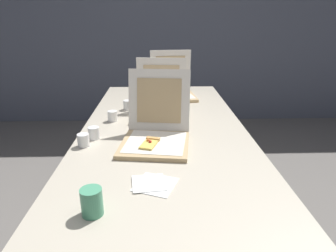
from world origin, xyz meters
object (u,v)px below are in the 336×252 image
object	(u,v)px
cup_printed_front	(92,202)
cup_white_far	(127,105)
table	(164,133)
pizza_box_middle	(160,108)
cup_white_near_center	(94,133)
pizza_box_front	(156,134)
pizza_box_back	(173,90)
cup_white_near_left	(83,140)
cup_white_mid	(113,116)
napkin_pile	(153,184)

from	to	relation	value
cup_printed_front	cup_white_far	bearing A→B (deg)	89.75
table	cup_white_far	bearing A→B (deg)	125.60
table	cup_printed_front	bearing A→B (deg)	-106.96
pizza_box_middle	cup_white_near_center	world-z (taller)	pizza_box_middle
pizza_box_front	pizza_box_back	size ratio (longest dim) A/B	1.18
pizza_box_front	pizza_box_back	xyz separation A→B (m)	(0.13, 0.94, 0.00)
cup_white_far	cup_white_near_left	distance (m)	0.65
pizza_box_middle	cup_white_near_left	world-z (taller)	pizza_box_middle
cup_white_mid	napkin_pile	xyz separation A→B (m)	(0.26, -0.76, -0.03)
pizza_box_middle	cup_printed_front	bearing A→B (deg)	-96.92
cup_white_near_center	napkin_pile	xyz separation A→B (m)	(0.32, -0.48, -0.03)
cup_white_near_center	pizza_box_back	bearing A→B (deg)	61.76
pizza_box_back	cup_white_mid	xyz separation A→B (m)	(-0.41, -0.58, -0.02)
table	cup_white_far	distance (m)	0.44
pizza_box_middle	cup_white_near_center	bearing A→B (deg)	-127.15
cup_white_near_left	cup_printed_front	bearing A→B (deg)	-74.12
pizza_box_back	cup_white_mid	size ratio (longest dim) A/B	5.75
cup_printed_front	napkin_pile	size ratio (longest dim) A/B	0.49
pizza_box_front	cup_white_far	distance (m)	0.63
cup_white_near_center	cup_white_far	bearing A→B (deg)	76.08
pizza_box_back	cup_white_near_center	bearing A→B (deg)	-124.65
pizza_box_front	cup_white_mid	world-z (taller)	pizza_box_front
table	cup_white_near_center	world-z (taller)	cup_white_near_center
pizza_box_front	cup_white_mid	xyz separation A→B (m)	(-0.27, 0.36, -0.02)
cup_printed_front	cup_white_near_center	bearing A→B (deg)	100.84
pizza_box_front	cup_white_far	bearing A→B (deg)	115.62
cup_white_mid	pizza_box_front	bearing A→B (deg)	-52.49
table	pizza_box_middle	xyz separation A→B (m)	(-0.02, 0.21, 0.10)
pizza_box_front	cup_white_near_center	world-z (taller)	pizza_box_front
cup_white_mid	cup_white_near_left	xyz separation A→B (m)	(-0.09, -0.38, 0.00)
cup_white_near_left	napkin_pile	size ratio (longest dim) A/B	0.33
pizza_box_middle	cup_printed_front	xyz separation A→B (m)	(-0.23, -1.04, -0.01)
cup_white_near_left	cup_white_far	bearing A→B (deg)	75.32
table	pizza_box_front	distance (m)	0.27
pizza_box_back	cup_white_far	bearing A→B (deg)	-140.93
pizza_box_back	napkin_pile	distance (m)	1.35
cup_white_near_left	napkin_pile	xyz separation A→B (m)	(0.36, -0.38, -0.03)
table	pizza_box_front	world-z (taller)	pizza_box_front
pizza_box_middle	cup_white_near_left	xyz separation A→B (m)	(-0.39, -0.48, -0.02)
pizza_box_middle	cup_white_mid	size ratio (longest dim) A/B	5.74
cup_printed_front	napkin_pile	bearing A→B (deg)	42.34
cup_white_near_left	cup_printed_front	distance (m)	0.58
cup_white_mid	napkin_pile	bearing A→B (deg)	-70.93
cup_white_far	pizza_box_front	bearing A→B (deg)	-71.32
cup_printed_front	napkin_pile	world-z (taller)	cup_printed_front
napkin_pile	cup_white_near_center	bearing A→B (deg)	124.14
pizza_box_front	pizza_box_middle	distance (m)	0.46
pizza_box_front	cup_white_near_left	world-z (taller)	pizza_box_front
cup_white_far	napkin_pile	xyz separation A→B (m)	(0.19, -1.00, -0.03)
table	cup_white_far	world-z (taller)	cup_white_far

